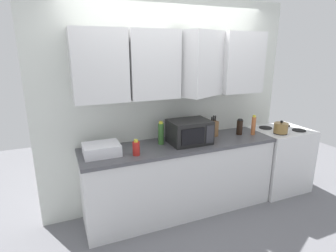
{
  "coord_description": "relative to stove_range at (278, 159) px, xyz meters",
  "views": [
    {
      "loc": [
        -1.34,
        -3.08,
        1.99
      ],
      "look_at": [
        -0.14,
        -0.25,
        1.12
      ],
      "focal_mm": 28.98,
      "sensor_mm": 36.0,
      "label": 1
    }
  ],
  "objects": [
    {
      "name": "dish_rack",
      "position": [
        -2.51,
        0.02,
        0.51
      ],
      "size": [
        0.38,
        0.3,
        0.12
      ],
      "primitive_type": "cube",
      "color": "silver",
      "rests_on": "counter_run"
    },
    {
      "name": "bottle_soy_dark",
      "position": [
        -0.7,
        0.04,
        0.55
      ],
      "size": [
        0.08,
        0.08,
        0.21
      ],
      "color": "black",
      "rests_on": "counter_run"
    },
    {
      "name": "bottle_spice_jar",
      "position": [
        -0.54,
        -0.03,
        0.57
      ],
      "size": [
        0.06,
        0.06,
        0.26
      ],
      "color": "#BC6638",
      "rests_on": "counter_run"
    },
    {
      "name": "bottle_red_sauce",
      "position": [
        -2.17,
        -0.14,
        0.53
      ],
      "size": [
        0.08,
        0.08,
        0.17
      ],
      "color": "red",
      "rests_on": "counter_run"
    },
    {
      "name": "stove_range",
      "position": [
        0.0,
        0.0,
        0.0
      ],
      "size": [
        0.76,
        0.64,
        0.91
      ],
      "color": "silver",
      "rests_on": "ground_plane"
    },
    {
      "name": "ground_plane",
      "position": [
        -1.58,
        -0.68,
        -0.45
      ],
      "size": [
        8.0,
        8.0,
        0.0
      ],
      "primitive_type": "plane",
      "color": "slate"
    },
    {
      "name": "knife_block",
      "position": [
        -1.06,
        0.13,
        0.55
      ],
      "size": [
        0.11,
        0.12,
        0.27
      ],
      "color": "brown",
      "rests_on": "counter_run"
    },
    {
      "name": "wall_back_with_cabinets",
      "position": [
        -1.58,
        0.25,
        1.12
      ],
      "size": [
        3.25,
        0.54,
        2.6
      ],
      "color": "silver",
      "rests_on": "ground_plane"
    },
    {
      "name": "bottle_green_oil",
      "position": [
        -1.8,
        0.09,
        0.58
      ],
      "size": [
        0.07,
        0.07,
        0.28
      ],
      "color": "#386B2D",
      "rests_on": "counter_run"
    },
    {
      "name": "counter_run",
      "position": [
        -1.58,
        0.02,
        -0.0
      ],
      "size": [
        2.38,
        0.63,
        0.9
      ],
      "color": "silver",
      "rests_on": "ground_plane"
    },
    {
      "name": "microwave",
      "position": [
        -1.47,
        -0.0,
        0.59
      ],
      "size": [
        0.48,
        0.37,
        0.28
      ],
      "color": "black",
      "rests_on": "counter_run"
    },
    {
      "name": "kettle",
      "position": [
        -0.17,
        -0.14,
        0.53
      ],
      "size": [
        0.18,
        0.18,
        0.17
      ],
      "color": "olive",
      "rests_on": "stove_range"
    }
  ]
}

